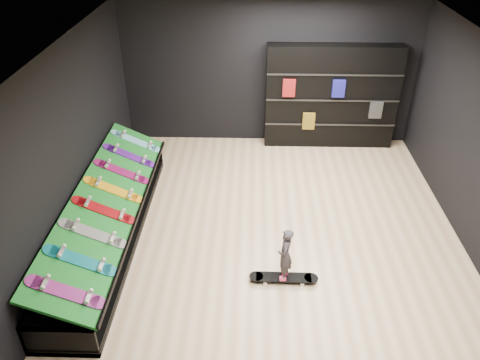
{
  "coord_description": "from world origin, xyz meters",
  "views": [
    {
      "loc": [
        -0.33,
        -5.76,
        4.8
      ],
      "look_at": [
        -0.5,
        0.2,
        1.0
      ],
      "focal_mm": 35.0,
      "sensor_mm": 36.0,
      "label": 1
    }
  ],
  "objects_px": {
    "back_shelving": "(331,97)",
    "child": "(285,264)",
    "display_rack": "(110,225)",
    "floor_skateboard": "(284,279)"
  },
  "relations": [
    {
      "from": "back_shelving",
      "to": "child",
      "type": "xyz_separation_m",
      "value": [
        -1.14,
        -4.22,
        -0.74
      ]
    },
    {
      "from": "display_rack",
      "to": "child",
      "type": "bearing_deg",
      "value": -18.48
    },
    {
      "from": "floor_skateboard",
      "to": "display_rack",
      "type": "bearing_deg",
      "value": 162.22
    },
    {
      "from": "back_shelving",
      "to": "display_rack",
      "type": "bearing_deg",
      "value": -139.14
    },
    {
      "from": "back_shelving",
      "to": "child",
      "type": "distance_m",
      "value": 4.44
    },
    {
      "from": "display_rack",
      "to": "child",
      "type": "xyz_separation_m",
      "value": [
        2.7,
        -0.9,
        0.09
      ]
    },
    {
      "from": "display_rack",
      "to": "floor_skateboard",
      "type": "bearing_deg",
      "value": -18.48
    },
    {
      "from": "display_rack",
      "to": "back_shelving",
      "type": "height_order",
      "value": "back_shelving"
    },
    {
      "from": "display_rack",
      "to": "back_shelving",
      "type": "distance_m",
      "value": 5.14
    },
    {
      "from": "back_shelving",
      "to": "child",
      "type": "bearing_deg",
      "value": -105.07
    }
  ]
}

